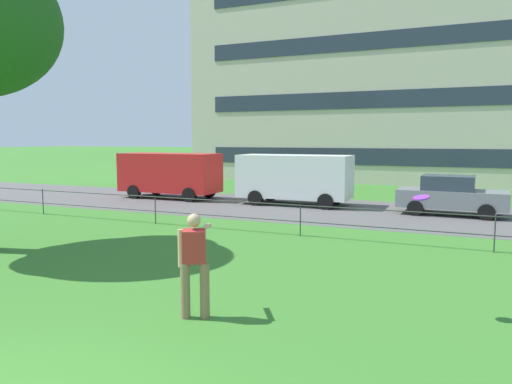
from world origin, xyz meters
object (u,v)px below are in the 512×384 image
Objects in this scene: frisbee at (421,198)px; panel_van_left at (295,177)px; person_thrower at (195,262)px; panel_van_far_right at (170,173)px; car_grey_right at (451,195)px; apartment_building_background at (381,79)px.

panel_van_left reaches higher than frisbee.
person_thrower is 16.53m from panel_van_far_right.
frisbee reaches higher than car_grey_right.
frisbee is 0.08× the size of panel_van_far_right.
panel_van_left is 1.24× the size of car_grey_right.
car_grey_right is 0.16× the size of apartment_building_background.
apartment_building_background is at bearing 100.59° from frisbee.
apartment_building_background is (-5.66, 17.57, 6.68)m from car_grey_right.
car_grey_right is at bearing 75.20° from person_thrower.
panel_van_far_right and panel_van_left have the same top height.
panel_van_left is (6.51, 0.19, 0.00)m from panel_van_far_right.
apartment_building_background is (-2.13, 30.94, 6.51)m from person_thrower.
panel_van_far_right is 19.91m from apartment_building_background.
apartment_building_background is at bearing 67.03° from panel_van_far_right.
person_thrower is at bearing -54.87° from panel_van_far_right.
frisbee is 11.86m from car_grey_right.
frisbee is 17.58m from panel_van_far_right.
panel_van_left is (-6.36, 12.13, -0.73)m from frisbee.
apartment_building_background is (0.87, 17.24, 6.19)m from panel_van_left.
frisbee is 0.09× the size of car_grey_right.
panel_van_left is at bearing 102.33° from person_thrower.
apartment_building_background is at bearing 93.93° from person_thrower.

